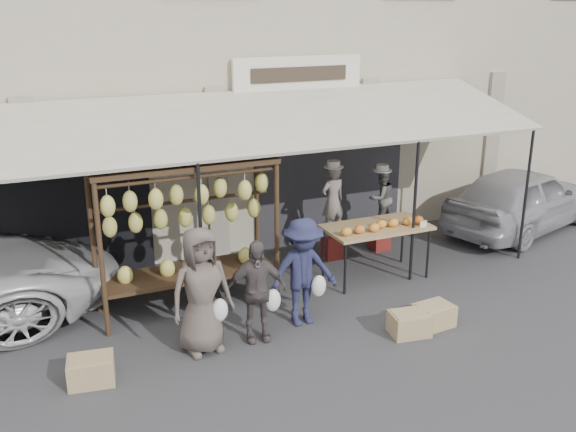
# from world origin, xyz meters

# --- Properties ---
(ground_plane) EXTENTS (90.00, 90.00, 0.00)m
(ground_plane) POSITION_xyz_m (0.00, 0.00, 0.00)
(ground_plane) COLOR #2D2D30
(shophouse) EXTENTS (24.00, 6.15, 7.30)m
(shophouse) POSITION_xyz_m (-0.00, 6.50, 3.65)
(shophouse) COLOR #B0A88D
(shophouse) RESTS_ON ground_plane
(awning) EXTENTS (10.00, 2.35, 2.92)m
(awning) POSITION_xyz_m (0.01, 2.28, 2.57)
(awning) COLOR #BCB9A2
(awning) RESTS_ON ground_plane
(banana_rack) EXTENTS (2.60, 0.90, 2.24)m
(banana_rack) POSITION_xyz_m (-1.08, 1.59, 1.57)
(banana_rack) COLOR #372514
(banana_rack) RESTS_ON ground_plane
(produce_table) EXTENTS (1.70, 0.90, 1.04)m
(produce_table) POSITION_xyz_m (2.02, 1.43, 0.87)
(produce_table) COLOR tan
(produce_table) RESTS_ON ground_plane
(vendor_left) EXTENTS (0.50, 0.36, 1.27)m
(vendor_left) POSITION_xyz_m (1.76, 2.52, 1.06)
(vendor_left) COLOR slate
(vendor_left) RESTS_ON stool_left
(vendor_right) EXTENTS (0.59, 0.50, 1.08)m
(vendor_right) POSITION_xyz_m (2.77, 2.55, 0.98)
(vendor_right) COLOR #5D5B56
(vendor_right) RESTS_ON stool_right
(customer_left) EXTENTS (0.88, 0.63, 1.68)m
(customer_left) POSITION_xyz_m (-1.25, 0.35, 0.84)
(customer_left) COLOR #554A44
(customer_left) RESTS_ON ground_plane
(customer_mid) EXTENTS (0.88, 0.50, 1.41)m
(customer_mid) POSITION_xyz_m (-0.52, 0.34, 0.71)
(customer_mid) COLOR #4D4544
(customer_mid) RESTS_ON ground_plane
(customer_right) EXTENTS (1.01, 0.58, 1.55)m
(customer_right) POSITION_xyz_m (0.25, 0.50, 0.78)
(customer_right) COLOR #212342
(customer_right) RESTS_ON ground_plane
(stool_left) EXTENTS (0.33, 0.33, 0.42)m
(stool_left) POSITION_xyz_m (1.76, 2.52, 0.21)
(stool_left) COLOR maroon
(stool_left) RESTS_ON ground_plane
(stool_right) EXTENTS (0.39, 0.39, 0.44)m
(stool_right) POSITION_xyz_m (2.77, 2.55, 0.22)
(stool_right) COLOR maroon
(stool_right) RESTS_ON ground_plane
(crate_near_a) EXTENTS (0.58, 0.47, 0.31)m
(crate_near_a) POSITION_xyz_m (1.44, -0.39, 0.16)
(crate_near_a) COLOR tan
(crate_near_a) RESTS_ON ground_plane
(crate_near_b) EXTENTS (0.55, 0.44, 0.31)m
(crate_near_b) POSITION_xyz_m (1.88, -0.32, 0.16)
(crate_near_b) COLOR tan
(crate_near_b) RESTS_ON ground_plane
(crate_far) EXTENTS (0.59, 0.48, 0.32)m
(crate_far) POSITION_xyz_m (-2.69, 0.16, 0.16)
(crate_far) COLOR tan
(crate_far) RESTS_ON ground_plane
(sedan) EXTENTS (4.08, 2.55, 1.29)m
(sedan) POSITION_xyz_m (5.91, 2.33, 0.65)
(sedan) COLOR #A2A1A7
(sedan) RESTS_ON ground_plane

